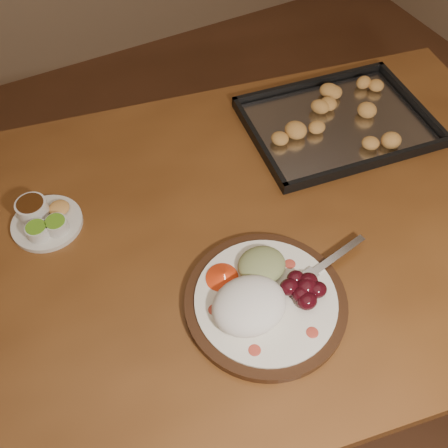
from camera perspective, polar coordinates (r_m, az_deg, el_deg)
ground at (r=1.63m, az=1.65°, el=-21.95°), size 4.00×4.00×0.00m
dining_table at (r=1.10m, az=-0.09°, el=-3.93°), size 1.64×1.16×0.75m
dinner_plate at (r=0.92m, az=4.44°, el=-8.40°), size 0.39×0.30×0.07m
condiment_saucer at (r=1.09m, az=-19.93°, el=0.53°), size 0.14×0.14×0.05m
baking_tray at (r=1.26m, az=12.85°, el=11.36°), size 0.47×0.37×0.04m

